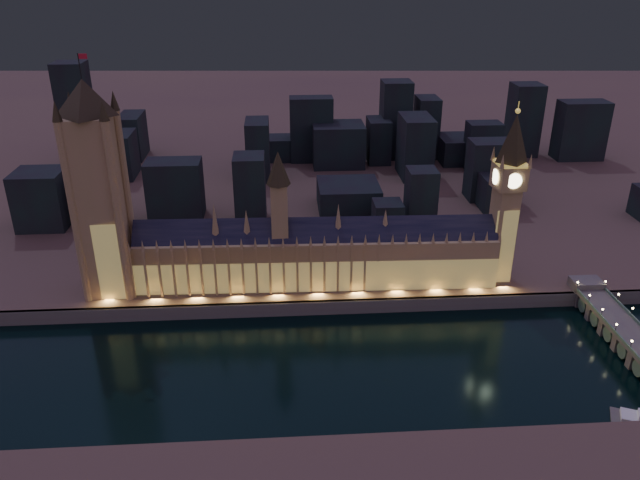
{
  "coord_description": "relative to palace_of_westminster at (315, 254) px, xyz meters",
  "views": [
    {
      "loc": [
        -15.25,
        -250.6,
        178.95
      ],
      "look_at": [
        5.0,
        55.0,
        38.0
      ],
      "focal_mm": 35.0,
      "sensor_mm": 36.0,
      "label": 1
    }
  ],
  "objects": [
    {
      "name": "north_bank",
      "position": [
        -2.58,
        458.26,
        -22.37
      ],
      "size": [
        2000.0,
        960.0,
        8.0
      ],
      "primitive_type": "cube",
      "color": "#4B3A35",
      "rests_on": "ground"
    },
    {
      "name": "palace_of_westminster",
      "position": [
        0.0,
        0.0,
        0.0
      ],
      "size": [
        202.0,
        25.05,
        78.0
      ],
      "color": "#92824F",
      "rests_on": "north_bank"
    },
    {
      "name": "ground_plane",
      "position": [
        -2.58,
        -61.74,
        -26.37
      ],
      "size": [
        2000.0,
        2000.0,
        0.0
      ],
      "primitive_type": "plane",
      "color": "black",
      "rests_on": "ground"
    },
    {
      "name": "westminster_bridge",
      "position": [
        151.2,
        -65.2,
        -20.37
      ],
      "size": [
        16.78,
        113.0,
        15.9
      ],
      "color": "#584B49",
      "rests_on": "ground"
    },
    {
      "name": "elizabeth_tower",
      "position": [
        105.42,
        0.18,
        38.4
      ],
      "size": [
        18.0,
        18.0,
        102.09
      ],
      "color": "#92824F",
      "rests_on": "north_bank"
    },
    {
      "name": "embankment_wall",
      "position": [
        -2.58,
        -20.74,
        -22.37
      ],
      "size": [
        2000.0,
        2.5,
        8.0
      ],
      "primitive_type": "cube",
      "color": "#584B49",
      "rests_on": "ground"
    },
    {
      "name": "city_backdrop",
      "position": [
        29.79,
        187.15,
        4.89
      ],
      "size": [
        481.01,
        215.63,
        88.19
      ],
      "color": "black",
      "rests_on": "north_bank"
    },
    {
      "name": "victoria_tower",
      "position": [
        -112.58,
        0.19,
        45.3
      ],
      "size": [
        31.68,
        31.68,
        128.04
      ],
      "color": "#92824F",
      "rests_on": "north_bank"
    }
  ]
}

